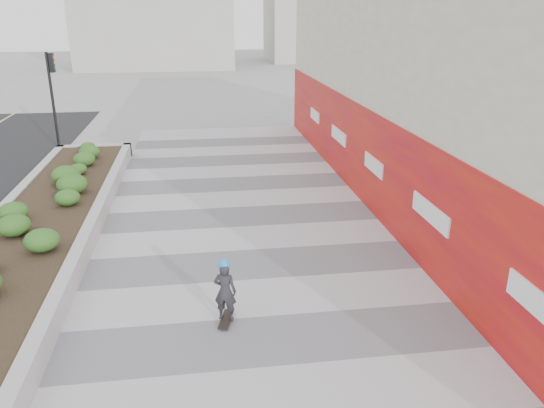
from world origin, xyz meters
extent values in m
plane|color=gray|center=(0.00, 0.00, 0.00)|extent=(160.00, 160.00, 0.00)
cube|color=#A8A8AD|center=(0.00, 3.00, 0.01)|extent=(8.00, 36.00, 0.01)
cube|color=#BBB6A0|center=(7.00, 9.00, 4.00)|extent=(6.00, 24.00, 8.00)
cube|color=red|center=(4.02, 9.00, 1.50)|extent=(0.12, 24.00, 3.00)
cube|color=#9E9EA0|center=(-5.50, 15.85, 0.28)|extent=(3.00, 0.30, 0.55)
cube|color=#9E9EA0|center=(-4.15, 7.00, 0.28)|extent=(0.30, 18.00, 0.55)
cube|color=#2D2116|center=(-5.50, 7.00, 0.25)|extent=(2.40, 17.40, 0.50)
cylinder|color=black|center=(-7.30, 17.50, 2.10)|extent=(0.12, 0.12, 4.20)
cube|color=black|center=(-7.12, 17.50, 3.75)|extent=(0.18, 0.28, 0.80)
cylinder|color=#595654|center=(0.50, 3.00, 0.00)|extent=(0.44, 0.44, 0.01)
cube|color=black|center=(-0.83, 2.53, 0.07)|extent=(0.37, 0.75, 0.02)
imported|color=#27282D|center=(-0.83, 2.53, 0.69)|extent=(0.52, 0.43, 1.23)
sphere|color=#1C8EF3|center=(-0.83, 2.53, 1.26)|extent=(0.23, 0.23, 0.23)
camera|label=1|loc=(-1.22, -6.58, 5.82)|focal=35.00mm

